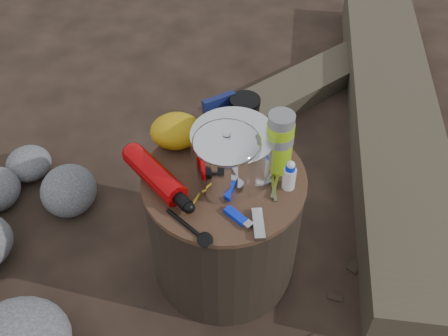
{
  "coord_description": "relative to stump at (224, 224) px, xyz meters",
  "views": [
    {
      "loc": [
        -0.13,
        -1.01,
        1.52
      ],
      "look_at": [
        0.0,
        0.0,
        0.48
      ],
      "focal_mm": 41.1,
      "sensor_mm": 36.0,
      "label": 1
    }
  ],
  "objects": [
    {
      "name": "ground",
      "position": [
        0.0,
        0.0,
        -0.22
      ],
      "size": [
        60.0,
        60.0,
        0.0
      ],
      "primitive_type": "plane",
      "color": "black",
      "rests_on": "ground"
    },
    {
      "name": "spork",
      "position": [
        -0.12,
        -0.16,
        0.23
      ],
      "size": [
        0.13,
        0.15,
        0.01
      ],
      "primitive_type": null,
      "rotation": [
        0.0,
        0.0,
        0.68
      ],
      "color": "black",
      "rests_on": "stump"
    },
    {
      "name": "food_pouch",
      "position": [
        0.01,
        0.2,
        0.29
      ],
      "size": [
        0.11,
        0.06,
        0.13
      ],
      "primitive_type": "cube",
      "rotation": [
        0.0,
        0.0,
        0.38
      ],
      "color": "#101747",
      "rests_on": "stump"
    },
    {
      "name": "lighter",
      "position": [
        0.01,
        -0.15,
        0.23
      ],
      "size": [
        0.07,
        0.09,
        0.02
      ],
      "primitive_type": "cube",
      "rotation": [
        0.0,
        0.0,
        0.65
      ],
      "color": "#0A25E0",
      "rests_on": "stump"
    },
    {
      "name": "squeeze_bottle",
      "position": [
        0.18,
        -0.06,
        0.26
      ],
      "size": [
        0.04,
        0.04,
        0.09
      ],
      "primitive_type": "cylinder",
      "color": "silver",
      "rests_on": "stump"
    },
    {
      "name": "multitool",
      "position": [
        0.07,
        -0.19,
        0.23
      ],
      "size": [
        0.04,
        0.1,
        0.01
      ],
      "primitive_type": "cube",
      "rotation": [
        0.0,
        0.0,
        -0.08
      ],
      "color": "#B2B2B7",
      "rests_on": "stump"
    },
    {
      "name": "pot_grabber",
      "position": [
        0.13,
        -0.05,
        0.23
      ],
      "size": [
        0.06,
        0.12,
        0.01
      ],
      "primitive_type": null,
      "rotation": [
        0.0,
        0.0,
        -0.23
      ],
      "color": "#B2B2B7",
      "rests_on": "stump"
    },
    {
      "name": "thermos",
      "position": [
        0.16,
        0.02,
        0.32
      ],
      "size": [
        0.08,
        0.08,
        0.2
      ],
      "primitive_type": "cylinder",
      "color": "#91C214",
      "rests_on": "stump"
    },
    {
      "name": "stuff_sack",
      "position": [
        -0.13,
        0.16,
        0.27
      ],
      "size": [
        0.16,
        0.13,
        0.11
      ],
      "primitive_type": "ellipsoid",
      "color": "#BD8F0F",
      "rests_on": "stump"
    },
    {
      "name": "fuel_bottle",
      "position": [
        -0.2,
        0.0,
        0.26
      ],
      "size": [
        0.21,
        0.28,
        0.07
      ],
      "primitive_type": null,
      "rotation": [
        0.0,
        0.0,
        0.57
      ],
      "color": "#B40608",
      "rests_on": "stump"
    },
    {
      "name": "foil_windscreen",
      "position": [
        0.03,
        0.02,
        0.29
      ],
      "size": [
        0.24,
        0.24,
        0.15
      ],
      "primitive_type": "cylinder",
      "color": "silver",
      "rests_on": "stump"
    },
    {
      "name": "rock_ring",
      "position": [
        -0.7,
        0.12,
        -0.12
      ],
      "size": [
        0.45,
        0.97,
        0.19
      ],
      "primitive_type": null,
      "color": "#58585D",
      "rests_on": "ground"
    },
    {
      "name": "stump",
      "position": [
        0.0,
        0.0,
        0.0
      ],
      "size": [
        0.48,
        0.48,
        0.44
      ],
      "primitive_type": "cylinder",
      "color": "black",
      "rests_on": "ground"
    },
    {
      "name": "travel_mug",
      "position": [
        0.09,
        0.18,
        0.29
      ],
      "size": [
        0.09,
        0.09,
        0.13
      ],
      "primitive_type": "cylinder",
      "color": "black",
      "rests_on": "stump"
    },
    {
      "name": "camping_pot",
      "position": [
        0.01,
        -0.02,
        0.31
      ],
      "size": [
        0.18,
        0.18,
        0.18
      ],
      "primitive_type": "cylinder",
      "color": "white",
      "rests_on": "stump"
    },
    {
      "name": "log_small",
      "position": [
        0.66,
        1.01,
        -0.17
      ],
      "size": [
        1.06,
        0.74,
        0.09
      ],
      "primitive_type": "cube",
      "rotation": [
        0.0,
        0.0,
        -1.04
      ],
      "color": "#42392C",
      "rests_on": "ground"
    },
    {
      "name": "log_main",
      "position": [
        0.81,
        0.59,
        -0.13
      ],
      "size": [
        0.84,
        2.05,
        0.17
      ],
      "primitive_type": "cube",
      "rotation": [
        0.0,
        0.0,
        -0.25
      ],
      "color": "#42392C",
      "rests_on": "ground"
    }
  ]
}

